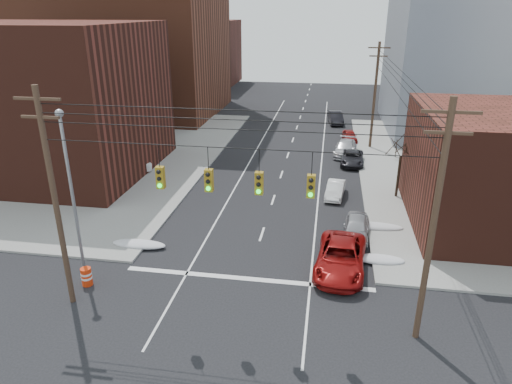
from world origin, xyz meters
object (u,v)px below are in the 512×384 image
(parked_car_b, at_px, (335,190))
(parked_car_d, at_px, (345,148))
(parked_car_e, at_px, (350,136))
(parked_car_f, at_px, (336,118))
(parked_car_a, at_px, (356,228))
(lot_car_b, at_px, (144,142))
(lot_car_a, at_px, (127,164))
(red_pickup, at_px, (341,257))
(lot_car_d, at_px, (99,150))
(parked_car_c, at_px, (352,158))
(lot_car_c, at_px, (102,159))
(construction_barrel, at_px, (87,276))

(parked_car_b, xyz_separation_m, parked_car_d, (1.01, 11.59, 0.12))
(parked_car_e, xyz_separation_m, parked_car_f, (-1.60, 8.42, 0.17))
(parked_car_a, relative_size, parked_car_b, 1.10)
(parked_car_e, height_order, lot_car_b, lot_car_b)
(parked_car_b, height_order, parked_car_d, parked_car_d)
(lot_car_a, height_order, lot_car_b, lot_car_a)
(parked_car_d, relative_size, parked_car_f, 1.07)
(red_pickup, relative_size, lot_car_d, 1.27)
(parked_car_a, bearing_deg, parked_car_e, 94.58)
(lot_car_b, bearing_deg, parked_car_e, -85.33)
(parked_car_a, bearing_deg, parked_car_b, 106.39)
(parked_car_c, height_order, lot_car_d, lot_car_d)
(lot_car_c, distance_m, construction_barrel, 20.72)
(parked_car_b, distance_m, lot_car_a, 18.89)
(parked_car_c, distance_m, lot_car_a, 21.18)
(parked_car_c, height_order, parked_car_f, parked_car_f)
(parked_car_b, distance_m, lot_car_d, 24.02)
(parked_car_c, bearing_deg, parked_car_b, -97.89)
(parked_car_e, relative_size, parked_car_f, 0.76)
(construction_barrel, bearing_deg, lot_car_a, 107.19)
(parked_car_a, relative_size, construction_barrel, 4.01)
(parked_car_d, xyz_separation_m, lot_car_c, (-22.86, -7.62, 0.11))
(red_pickup, xyz_separation_m, parked_car_a, (1.06, 4.26, -0.12))
(parked_car_c, bearing_deg, parked_car_d, 103.77)
(lot_car_b, bearing_deg, lot_car_d, 126.56)
(lot_car_a, xyz_separation_m, construction_barrel, (5.41, -17.49, -0.34))
(red_pickup, distance_m, parked_car_a, 4.39)
(parked_car_a, xyz_separation_m, lot_car_d, (-24.59, 13.02, 0.24))
(lot_car_a, bearing_deg, lot_car_d, 32.40)
(parked_car_a, bearing_deg, red_pickup, -98.89)
(parked_car_a, xyz_separation_m, parked_car_f, (-1.37, 32.42, 0.08))
(parked_car_c, bearing_deg, parked_car_a, -88.19)
(lot_car_c, bearing_deg, lot_car_a, -123.52)
(parked_car_c, bearing_deg, parked_car_e, 92.66)
(parked_car_f, height_order, lot_car_b, parked_car_f)
(parked_car_f, bearing_deg, parked_car_b, -97.43)
(parked_car_a, relative_size, lot_car_b, 0.82)
(parked_car_d, distance_m, lot_car_c, 24.10)
(parked_car_a, height_order, lot_car_b, lot_car_b)
(parked_car_a, height_order, lot_car_c, lot_car_c)
(parked_car_c, relative_size, lot_car_b, 0.92)
(red_pickup, distance_m, parked_car_d, 22.75)
(red_pickup, distance_m, parked_car_f, 36.68)
(red_pickup, height_order, lot_car_b, red_pickup)
(parked_car_d, relative_size, lot_car_b, 1.01)
(parked_car_a, relative_size, lot_car_a, 0.94)
(parked_car_d, bearing_deg, parked_car_a, -81.73)
(parked_car_d, height_order, parked_car_f, parked_car_f)
(parked_car_c, xyz_separation_m, parked_car_d, (-0.59, 3.00, 0.09))
(red_pickup, distance_m, parked_car_e, 28.28)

